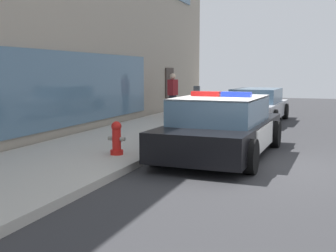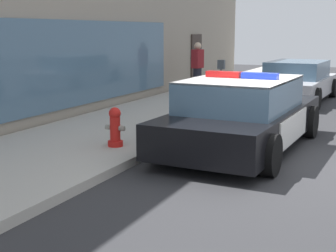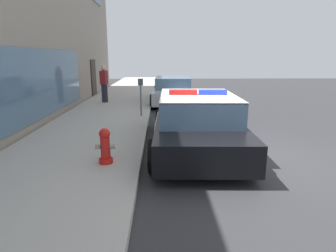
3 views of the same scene
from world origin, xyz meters
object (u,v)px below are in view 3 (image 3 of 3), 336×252
at_px(fire_hydrant, 105,146).
at_px(parking_meter, 141,90).
at_px(police_cruiser, 196,122).
at_px(pedestrian_on_sidewalk, 104,84).
at_px(car_down_street, 173,91).

distance_m(fire_hydrant, parking_meter, 4.81).
relative_size(fire_hydrant, parking_meter, 0.54).
bearing_deg(police_cruiser, pedestrian_on_sidewalk, 30.03).
height_order(police_cruiser, fire_hydrant, police_cruiser).
bearing_deg(police_cruiser, fire_hydrant, 126.06).
relative_size(pedestrian_on_sidewalk, parking_meter, 1.28).
relative_size(fire_hydrant, car_down_street, 0.16).
relative_size(car_down_street, pedestrian_on_sidewalk, 2.68).
distance_m(police_cruiser, car_down_street, 7.08).
bearing_deg(fire_hydrant, parking_meter, -5.01).
height_order(police_cruiser, car_down_street, police_cruiser).
bearing_deg(car_down_street, parking_meter, 162.44).
bearing_deg(fire_hydrant, police_cruiser, -55.95).
bearing_deg(police_cruiser, parking_meter, 27.16).
height_order(fire_hydrant, car_down_street, car_down_street).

